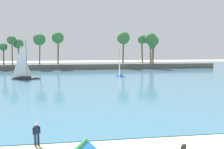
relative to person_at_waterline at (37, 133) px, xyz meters
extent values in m
cube|color=teal|center=(5.15, 51.41, -0.86)|extent=(220.00, 102.41, 0.06)
cube|color=#605B54|center=(5.15, 62.61, 0.01)|extent=(91.47, 6.00, 1.80)
cylinder|color=brown|center=(27.99, 61.93, 5.22)|extent=(0.69, 0.69, 8.64)
sphere|color=#38753D|center=(27.99, 61.93, 9.53)|extent=(4.33, 4.33, 4.33)
cylinder|color=brown|center=(-18.42, 61.61, 4.89)|extent=(0.57, 0.39, 7.97)
sphere|color=#38753D|center=(-18.42, 61.61, 8.86)|extent=(2.88, 2.88, 2.88)
cylinder|color=brown|center=(28.43, 61.24, 4.12)|extent=(0.47, 0.47, 6.43)
sphere|color=#38753D|center=(28.43, 61.24, 7.33)|extent=(2.56, 2.56, 2.56)
cylinder|color=brown|center=(-21.30, 62.28, 3.79)|extent=(0.66, 0.45, 5.79)
sphere|color=#38753D|center=(-21.30, 62.28, 6.68)|extent=(2.56, 2.56, 2.56)
cylinder|color=brown|center=(25.58, 64.11, 5.19)|extent=(0.89, 0.62, 8.58)
sphere|color=#38753D|center=(25.58, 64.11, 9.47)|extent=(3.28, 3.28, 3.28)
cylinder|color=brown|center=(-16.81, 63.22, 4.31)|extent=(0.69, 0.54, 6.82)
sphere|color=#38753D|center=(-16.81, 63.22, 7.71)|extent=(3.26, 3.26, 3.26)
cylinder|color=brown|center=(29.04, 61.63, 4.86)|extent=(0.48, 0.56, 7.92)
sphere|color=#38753D|center=(29.04, 61.63, 8.82)|extent=(3.54, 3.54, 3.54)
cylinder|color=brown|center=(18.65, 64.11, 5.41)|extent=(0.79, 0.69, 9.02)
sphere|color=#38753D|center=(18.65, 64.11, 9.91)|extent=(4.50, 4.50, 4.50)
cylinder|color=brown|center=(-4.03, 63.60, 5.35)|extent=(0.88, 0.75, 8.92)
sphere|color=#38753D|center=(-4.03, 63.60, 9.80)|extent=(3.98, 3.98, 3.98)
cylinder|color=brown|center=(-9.95, 62.66, 5.05)|extent=(0.73, 0.67, 8.31)
sphere|color=#38753D|center=(-9.95, 62.66, 9.20)|extent=(3.99, 3.99, 3.99)
cylinder|color=green|center=(2.84, -2.86, -0.03)|extent=(1.37, 2.76, 0.22)
cylinder|color=#141E33|center=(0.10, 0.05, -0.46)|extent=(0.15, 0.15, 0.86)
cylinder|color=#141E33|center=(-0.10, -0.05, -0.46)|extent=(0.15, 0.15, 0.86)
cube|color=#141E33|center=(0.00, 0.00, 0.26)|extent=(0.39, 0.34, 0.58)
sphere|color=beige|center=(0.00, 0.00, 0.67)|extent=(0.21, 0.21, 0.21)
cylinder|color=#141E33|center=(0.20, 0.11, 0.22)|extent=(0.09, 0.09, 0.50)
cylinder|color=#141E33|center=(-0.20, -0.11, 0.22)|extent=(0.09, 0.09, 0.50)
cube|color=#232328|center=(9.95, -2.29, -0.67)|extent=(0.36, 0.34, 0.44)
cube|color=#232328|center=(9.87, -2.18, -0.77)|extent=(0.23, 0.19, 0.20)
ellipsoid|color=#234793|center=(13.07, 40.55, -0.83)|extent=(1.82, 5.07, 1.00)
cylinder|color=gray|center=(13.09, 40.80, 2.78)|extent=(0.15, 0.15, 6.22)
pyramid|color=silver|center=(13.03, 39.95, 2.31)|extent=(0.30, 2.25, 5.29)
ellipsoid|color=black|center=(-9.03, 37.30, -0.83)|extent=(6.86, 2.83, 1.33)
cylinder|color=gray|center=(-8.69, 37.26, 4.00)|extent=(0.20, 0.20, 8.33)
pyramid|color=white|center=(-9.82, 37.40, 3.37)|extent=(3.00, 0.58, 7.08)
camera|label=1|loc=(3.08, -16.12, 5.93)|focal=36.51mm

